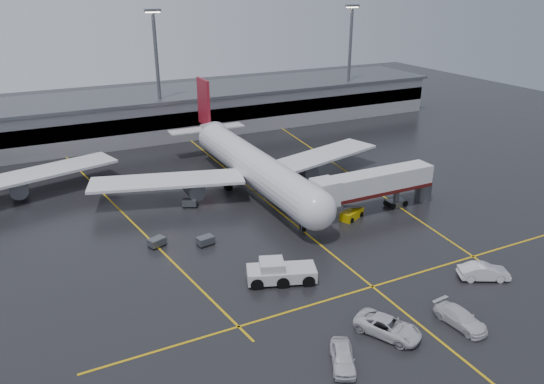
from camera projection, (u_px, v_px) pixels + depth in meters
name	position (u px, v px, depth m)	size (l,w,h in m)	color
ground	(278.00, 211.00, 73.52)	(220.00, 220.00, 0.00)	black
apron_line_centre	(278.00, 211.00, 73.51)	(0.25, 90.00, 0.02)	gold
apron_line_stop	(372.00, 287.00, 55.27)	(60.00, 0.25, 0.02)	gold
apron_line_left	(121.00, 211.00, 73.53)	(0.25, 70.00, 0.02)	gold
apron_line_right	(345.00, 170.00, 89.25)	(0.25, 70.00, 0.02)	gold
terminal	(177.00, 111.00, 111.63)	(122.00, 19.00, 8.60)	gray
light_mast_mid	(157.00, 69.00, 100.82)	(3.00, 1.20, 25.45)	#595B60
light_mast_right	(350.00, 55.00, 119.43)	(3.00, 1.20, 25.45)	#595B60
main_airliner	(250.00, 163.00, 79.97)	(48.80, 45.60, 14.10)	silver
jet_bridge	(374.00, 185.00, 71.97)	(19.90, 3.40, 6.05)	silver
pushback_tractor	(279.00, 273.00, 55.95)	(7.98, 5.36, 2.65)	silver
belt_loader	(352.00, 214.00, 71.11)	(4.17, 3.06, 2.43)	#CEA808
service_van_a	(388.00, 327.00, 47.48)	(2.83, 6.14, 1.71)	silver
service_van_b	(460.00, 318.00, 48.83)	(2.20, 5.42, 1.57)	silver
service_van_c	(484.00, 272.00, 56.40)	(1.89, 5.43, 1.79)	silver
service_van_d	(343.00, 357.00, 43.70)	(1.92, 4.78, 1.63)	silver
baggage_cart_a	(205.00, 240.00, 63.83)	(2.20, 1.64, 1.12)	#595B60
baggage_cart_b	(157.00, 242.00, 63.48)	(2.34, 1.95, 1.12)	#595B60
baggage_cart_c	(190.00, 203.00, 74.69)	(2.37, 2.05, 1.12)	#595B60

